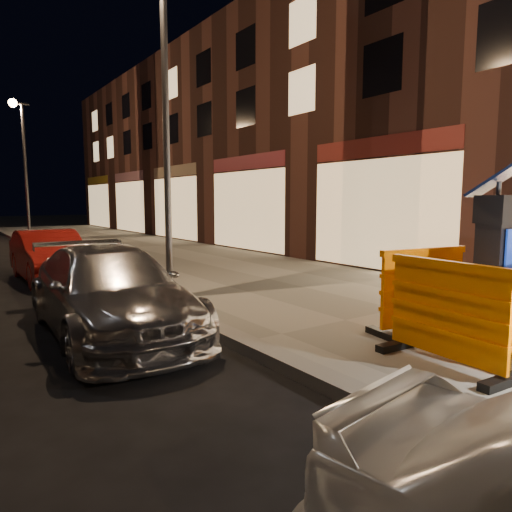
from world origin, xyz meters
TOP-DOWN VIEW (x-y plane):
  - ground_plane at (0.00, 0.00)m, footprint 120.00×120.00m
  - sidewalk at (3.00, 0.00)m, footprint 6.00×60.00m
  - kerb at (0.00, 0.00)m, footprint 0.30×60.00m
  - parking_kiosk at (2.18, -1.97)m, footprint 0.73×0.73m
  - barrier_back at (2.18, -1.02)m, footprint 1.58×0.85m
  - barrier_kerbside at (1.23, -1.97)m, footprint 0.73×1.54m
  - car_silver at (-1.21, 1.84)m, footprint 1.97×4.45m
  - car_red at (-1.00, 7.19)m, footprint 1.33×3.74m
  - street_lamp_mid at (0.25, 3.00)m, footprint 0.12×0.12m
  - street_lamp_far at (0.25, 18.00)m, footprint 0.12×0.12m

SIDE VIEW (x-z plane):
  - ground_plane at x=0.00m, z-range 0.00..0.00m
  - car_silver at x=-1.21m, z-range -0.64..0.64m
  - car_red at x=-1.00m, z-range -0.62..0.62m
  - sidewalk at x=3.00m, z-range 0.00..0.15m
  - kerb at x=0.00m, z-range 0.00..0.15m
  - barrier_back at x=2.18m, z-range 0.15..1.32m
  - barrier_kerbside at x=1.23m, z-range 0.15..1.32m
  - parking_kiosk at x=2.18m, z-range 0.15..2.24m
  - street_lamp_mid at x=0.25m, z-range 0.15..6.15m
  - street_lamp_far at x=0.25m, z-range 0.15..6.15m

